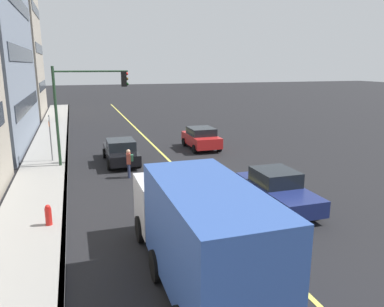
% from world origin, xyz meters
% --- Properties ---
extents(ground, '(200.00, 200.00, 0.00)m').
position_xyz_m(ground, '(0.00, 0.00, 0.00)').
color(ground, black).
extents(sidewalk_slab, '(80.00, 2.66, 0.15)m').
position_xyz_m(sidewalk_slab, '(0.00, 7.47, 0.07)').
color(sidewalk_slab, gray).
rests_on(sidewalk_slab, ground).
extents(curb_edge, '(80.00, 0.16, 0.15)m').
position_xyz_m(curb_edge, '(0.00, 6.22, 0.07)').
color(curb_edge, slate).
rests_on(curb_edge, ground).
extents(lane_stripe_center, '(80.00, 0.16, 0.01)m').
position_xyz_m(lane_stripe_center, '(0.00, 0.00, 0.01)').
color(lane_stripe_center, '#D8CC4C').
rests_on(lane_stripe_center, ground).
extents(car_navy, '(4.62, 1.96, 1.58)m').
position_xyz_m(car_navy, '(-5.40, -2.46, 0.77)').
color(car_navy, navy).
rests_on(car_navy, ground).
extents(car_red, '(3.83, 2.04, 1.55)m').
position_xyz_m(car_red, '(6.25, -3.08, 0.80)').
color(car_red, red).
rests_on(car_red, ground).
extents(car_black, '(4.77, 1.94, 1.48)m').
position_xyz_m(car_black, '(4.03, 2.97, 0.74)').
color(car_black, black).
rests_on(car_black, ground).
extents(truck_blue, '(7.47, 2.39, 3.08)m').
position_xyz_m(truck_blue, '(-9.86, 2.61, 1.63)').
color(truck_blue, silver).
rests_on(truck_blue, ground).
extents(pedestrian_with_backpack, '(0.40, 0.41, 1.56)m').
position_xyz_m(pedestrian_with_backpack, '(0.74, 2.93, 0.90)').
color(pedestrian_with_backpack, '#262D4C').
rests_on(pedestrian_with_backpack, ground).
extents(traffic_light_mast, '(0.28, 4.28, 5.88)m').
position_xyz_m(traffic_light_mast, '(3.94, 4.94, 4.04)').
color(traffic_light_mast, '#1E3823').
rests_on(traffic_light_mast, ground).
extents(street_sign_post, '(0.60, 0.08, 2.99)m').
position_xyz_m(street_sign_post, '(5.27, 7.04, 1.76)').
color(street_sign_post, slate).
rests_on(street_sign_post, ground).
extents(fire_hydrant, '(0.24, 0.24, 0.94)m').
position_xyz_m(fire_hydrant, '(-4.80, 6.74, 0.47)').
color(fire_hydrant, red).
rests_on(fire_hydrant, ground).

